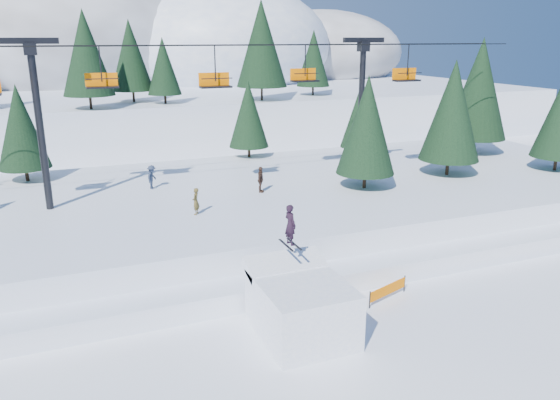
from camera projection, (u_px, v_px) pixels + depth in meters
name	position (u px, v px, depth m)	size (l,w,h in m)	color
ground	(297.00, 367.00, 22.06)	(160.00, 160.00, 0.00)	white
mid_shelf	(193.00, 211.00, 37.70)	(70.00, 22.00, 2.50)	white
berm	(237.00, 277.00, 29.01)	(70.00, 6.00, 1.10)	white
mountain_ridge	(73.00, 59.00, 82.66)	(119.00, 60.87, 26.46)	white
jump_kicker	(301.00, 305.00, 24.21)	(3.75, 5.11, 5.62)	white
chairlift	(202.00, 92.00, 35.78)	(46.00, 3.21, 10.28)	black
conifer_stand	(252.00, 120.00, 38.37)	(61.17, 18.53, 10.34)	black
distant_skiers	(186.00, 183.00, 36.77)	(27.92, 7.87, 1.80)	#263146
banner_near	(388.00, 290.00, 27.56)	(2.70, 0.99, 0.90)	black
banner_far	(408.00, 258.00, 31.60)	(2.64, 1.15, 0.90)	black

